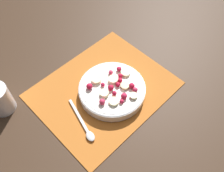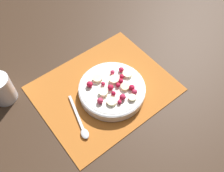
{
  "view_description": "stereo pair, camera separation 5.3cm",
  "coord_description": "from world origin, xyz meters",
  "views": [
    {
      "loc": [
        -0.33,
        -0.38,
        0.73
      ],
      "look_at": [
        0.01,
        -0.03,
        0.05
      ],
      "focal_mm": 40.0,
      "sensor_mm": 36.0,
      "label": 1
    },
    {
      "loc": [
        -0.29,
        -0.41,
        0.73
      ],
      "look_at": [
        0.01,
        -0.03,
        0.05
      ],
      "focal_mm": 40.0,
      "sensor_mm": 36.0,
      "label": 2
    }
  ],
  "objects": [
    {
      "name": "ground_plane",
      "position": [
        0.0,
        0.0,
        0.0
      ],
      "size": [
        3.0,
        3.0,
        0.0
      ],
      "primitive_type": "plane",
      "color": "#382619"
    },
    {
      "name": "placemat",
      "position": [
        0.0,
        0.0,
        0.0
      ],
      "size": [
        0.46,
        0.37,
        0.01
      ],
      "color": "#B26023",
      "rests_on": "ground_plane"
    },
    {
      "name": "fruit_bowl",
      "position": [
        0.01,
        -0.03,
        0.03
      ],
      "size": [
        0.23,
        0.23,
        0.06
      ],
      "color": "white",
      "rests_on": "placemat"
    },
    {
      "name": "spoon",
      "position": [
        -0.15,
        -0.07,
        0.01
      ],
      "size": [
        0.06,
        0.17,
        0.01
      ],
      "rotation": [
        0.0,
        0.0,
        4.46
      ],
      "color": "silver",
      "rests_on": "placemat"
    },
    {
      "name": "drinking_glass",
      "position": [
        -0.29,
        0.18,
        0.05
      ],
      "size": [
        0.08,
        0.08,
        0.1
      ],
      "color": "white",
      "rests_on": "ground_plane"
    }
  ]
}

